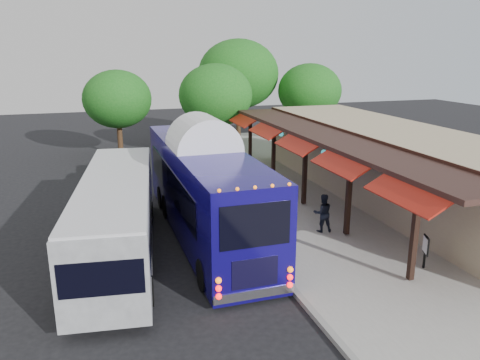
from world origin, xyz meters
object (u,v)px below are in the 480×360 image
object	(u,v)px
coach_bus	(204,185)
sign_board	(426,247)
ped_a	(277,203)
ped_d	(235,147)
ped_c	(207,160)
city_bus	(117,213)
ped_b	(323,213)

from	to	relation	value
coach_bus	sign_board	bearing A→B (deg)	-42.31
coach_bus	sign_board	world-z (taller)	coach_bus
ped_a	ped_d	distance (m)	11.67
coach_bus	ped_c	world-z (taller)	coach_bus
city_bus	ped_d	world-z (taller)	city_bus
city_bus	sign_board	distance (m)	10.74
city_bus	ped_d	bearing A→B (deg)	64.19
ped_c	ped_a	bearing A→B (deg)	63.19
coach_bus	ped_b	world-z (taller)	coach_bus
coach_bus	sign_board	distance (m)	8.46
ped_d	sign_board	xyz separation A→B (m)	(1.42, -17.34, -0.10)
ped_b	sign_board	world-z (taller)	ped_b
city_bus	ped_c	bearing A→B (deg)	66.33
ped_c	sign_board	world-z (taller)	ped_c
ped_d	ped_c	bearing A→B (deg)	44.30
coach_bus	ped_a	bearing A→B (deg)	3.24
city_bus	ped_c	world-z (taller)	city_bus
coach_bus	ped_a	size ratio (longest dim) A/B	7.77
city_bus	ped_a	xyz separation A→B (m)	(6.69, 1.29, -0.68)
ped_b	sign_board	bearing A→B (deg)	123.65
ped_a	ped_c	world-z (taller)	ped_c
ped_a	city_bus	bearing A→B (deg)	170.29
coach_bus	ped_d	size ratio (longest dim) A/B	6.92
ped_c	city_bus	bearing A→B (deg)	24.00
ped_c	sign_board	distance (m)	14.39
ped_d	city_bus	bearing A→B (deg)	49.38
ped_b	ped_c	world-z (taller)	ped_c
ped_a	coach_bus	bearing A→B (deg)	163.33
city_bus	ped_a	bearing A→B (deg)	18.00
ped_c	ped_d	xyz separation A→B (m)	(2.80, 3.59, -0.10)
city_bus	ped_c	xyz separation A→B (m)	(5.51, 9.25, -0.49)
city_bus	ped_b	world-z (taller)	city_bus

